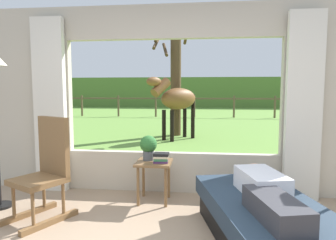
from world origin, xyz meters
TOP-DOWN VIEW (x-y plane):
  - back_wall_with_window at (0.00, 2.26)m, footprint 5.20×0.12m
  - curtain_panel_left at (-1.69, 2.12)m, footprint 0.44×0.10m
  - curtain_panel_right at (1.69, 2.12)m, footprint 0.44×0.10m
  - outdoor_pasture_lawn at (0.00, 13.16)m, footprint 36.00×21.68m
  - distant_hill_ridge at (0.00, 23.00)m, footprint 36.00×2.00m
  - recliner_sofa at (0.99, 0.89)m, footprint 1.27×1.86m
  - reclining_person at (0.99, 0.84)m, footprint 0.47×1.43m
  - rocking_chair at (-1.29, 1.22)m, footprint 0.72×0.82m
  - side_table at (-0.18, 1.83)m, footprint 0.44×0.44m
  - potted_plant at (-0.26, 1.89)m, footprint 0.22×0.22m
  - book_stack at (-0.08, 1.77)m, footprint 0.19×0.16m
  - horse at (-0.30, 6.56)m, footprint 1.43×1.61m
  - pasture_tree at (-0.44, 7.40)m, footprint 1.11×1.42m
  - pasture_fence_line at (0.00, 13.71)m, footprint 16.10×0.10m

SIDE VIEW (x-z plane):
  - outdoor_pasture_lawn at x=0.00m, z-range 0.00..0.02m
  - recliner_sofa at x=0.99m, z-range 0.01..0.43m
  - side_table at x=-0.18m, z-range 0.17..0.69m
  - reclining_person at x=0.99m, z-range 0.41..0.63m
  - rocking_chair at x=-1.29m, z-range -0.01..1.11m
  - book_stack at x=-0.08m, z-range 0.52..0.65m
  - potted_plant at x=-0.26m, z-range 0.54..0.86m
  - pasture_fence_line at x=0.00m, z-range 0.19..1.29m
  - horse at x=-0.30m, z-range 0.29..2.02m
  - curtain_panel_left at x=-1.69m, z-range 0.00..2.40m
  - curtain_panel_right at x=1.69m, z-range 0.00..2.40m
  - distant_hill_ridge at x=0.00m, z-range 0.00..2.40m
  - back_wall_with_window at x=0.00m, z-range -0.03..2.52m
  - pasture_tree at x=-0.44m, z-range -0.21..3.74m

